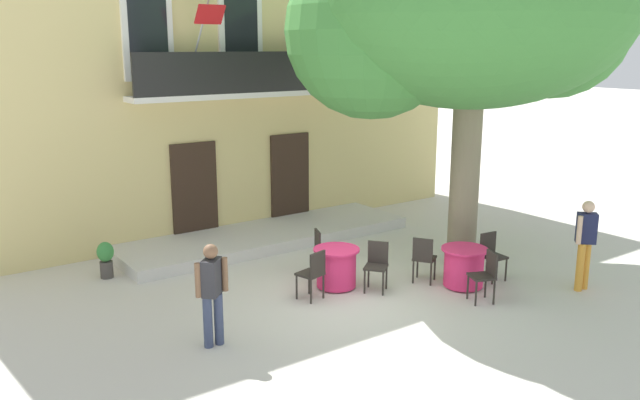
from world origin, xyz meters
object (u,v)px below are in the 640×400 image
cafe_chair_near_tree_0 (486,273)px  cafe_table_middle (336,267)px  ground_planter_left (106,258)px  cafe_chair_near_tree_2 (424,256)px  cafe_chair_middle_0 (313,272)px  cafe_table_near_tree (464,267)px  cafe_chair_middle_2 (323,249)px  pedestrian_mid_plaza (585,240)px  plane_tree (468,12)px  cafe_chair_middle_1 (377,263)px  cafe_chair_near_tree_1 (491,253)px  pedestrian_near_entrance (212,289)px

cafe_chair_near_tree_0 → cafe_table_middle: size_ratio=1.05×
cafe_chair_near_tree_0 → ground_planter_left: 7.20m
cafe_chair_near_tree_2 → cafe_chair_middle_0: size_ratio=1.00×
cafe_table_near_tree → ground_planter_left: bearing=140.3°
cafe_chair_middle_0 → cafe_chair_middle_2: 1.34m
cafe_chair_middle_0 → pedestrian_mid_plaza: size_ratio=0.54×
plane_tree → pedestrian_mid_plaza: (0.76, -2.44, -4.09)m
cafe_table_near_tree → ground_planter_left: (-5.29, 4.40, 0.01)m
plane_tree → cafe_chair_middle_1: bearing=-174.4°
cafe_chair_middle_0 → pedestrian_mid_plaza: 5.03m
cafe_chair_near_tree_2 → pedestrian_mid_plaza: 2.95m
plane_tree → ground_planter_left: bearing=151.7°
plane_tree → cafe_chair_near_tree_1: plane_tree is taller
cafe_chair_middle_1 → cafe_chair_near_tree_1: bearing=-20.9°
plane_tree → cafe_chair_middle_1: (-2.36, -0.23, -4.52)m
cafe_chair_near_tree_1 → cafe_chair_middle_2: same height
cafe_chair_middle_1 → cafe_chair_middle_2: same height
cafe_chair_middle_0 → cafe_chair_middle_1: (1.23, -0.28, 0.00)m
cafe_chair_middle_0 → pedestrian_near_entrance: size_ratio=0.57×
cafe_table_near_tree → pedestrian_near_entrance: bearing=174.3°
cafe_chair_near_tree_0 → cafe_table_middle: cafe_chair_near_tree_0 is taller
cafe_chair_middle_2 → cafe_chair_middle_1: bearing=-76.0°
cafe_chair_middle_2 → pedestrian_mid_plaza: size_ratio=0.54×
cafe_chair_middle_1 → ground_planter_left: cafe_chair_middle_1 is taller
cafe_table_middle → pedestrian_near_entrance: bearing=-163.6°
plane_tree → cafe_chair_near_tree_2: (-1.39, -0.47, -4.52)m
cafe_table_near_tree → pedestrian_near_entrance: 4.98m
cafe_chair_near_tree_2 → pedestrian_near_entrance: size_ratio=0.57×
cafe_chair_middle_1 → ground_planter_left: 5.26m
plane_tree → cafe_chair_near_tree_0: size_ratio=7.89×
cafe_chair_middle_1 → cafe_table_middle: bearing=134.0°
cafe_chair_near_tree_1 → cafe_chair_near_tree_2: size_ratio=1.00×
plane_tree → cafe_chair_middle_2: (-2.67, 1.04, -4.52)m
cafe_chair_near_tree_0 → cafe_chair_middle_1: size_ratio=1.00×
cafe_chair_middle_0 → cafe_chair_middle_2: same height
cafe_table_middle → cafe_chair_middle_1: bearing=-46.0°
cafe_chair_middle_0 → pedestrian_near_entrance: pedestrian_near_entrance is taller
cafe_chair_middle_0 → plane_tree: bearing=-0.9°
cafe_chair_near_tree_0 → cafe_chair_middle_1: (-1.20, 1.55, 0.00)m
cafe_chair_near_tree_0 → cafe_chair_middle_0: same height
cafe_chair_near_tree_0 → pedestrian_near_entrance: (-4.70, 1.21, 0.37)m
pedestrian_near_entrance → plane_tree: bearing=5.5°
cafe_table_near_tree → cafe_chair_near_tree_1: size_ratio=0.95×
cafe_table_near_tree → cafe_table_middle: bearing=145.0°
plane_tree → cafe_table_near_tree: plane_tree is taller
ground_planter_left → cafe_table_near_tree: bearing=-39.7°
cafe_chair_near_tree_2 → cafe_chair_middle_1: (-0.97, 0.24, 0.00)m
plane_tree → cafe_table_near_tree: bearing=-131.1°
plane_tree → cafe_table_middle: 5.49m
cafe_chair_near_tree_1 → cafe_chair_middle_0: (-3.42, 1.12, 0.00)m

